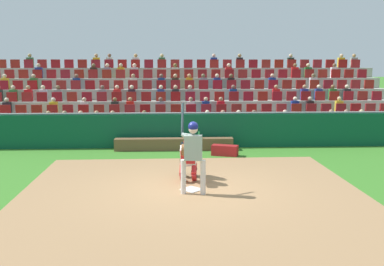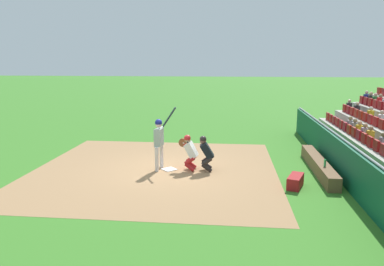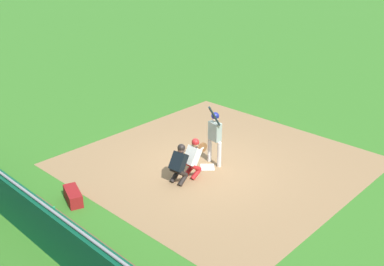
% 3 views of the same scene
% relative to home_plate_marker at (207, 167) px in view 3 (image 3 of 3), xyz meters
% --- Properties ---
extents(ground_plane, '(160.00, 160.00, 0.00)m').
position_rel_home_plate_marker_xyz_m(ground_plane, '(0.00, 0.00, -0.02)').
color(ground_plane, '#377524').
extents(infield_dirt_patch, '(8.66, 8.57, 0.01)m').
position_rel_home_plate_marker_xyz_m(infield_dirt_patch, '(0.00, 0.50, -0.01)').
color(infield_dirt_patch, '#9B744D').
rests_on(infield_dirt_patch, ground_plane).
extents(home_plate_marker, '(0.62, 0.62, 0.02)m').
position_rel_home_plate_marker_xyz_m(home_plate_marker, '(0.00, 0.00, 0.00)').
color(home_plate_marker, white).
rests_on(home_plate_marker, infield_dirt_patch).
extents(batter_at_plate, '(0.63, 0.73, 2.21)m').
position_rel_home_plate_marker_xyz_m(batter_at_plate, '(-0.01, 0.34, 1.11)').
color(batter_at_plate, silver).
rests_on(batter_at_plate, ground_plane).
extents(catcher_crouching, '(0.49, 0.71, 1.27)m').
position_rel_home_plate_marker_xyz_m(catcher_crouching, '(0.08, -0.71, 0.69)').
color(catcher_crouching, red).
rests_on(catcher_crouching, ground_plane).
extents(home_plate_umpire, '(0.49, 0.53, 1.26)m').
position_rel_home_plate_marker_xyz_m(home_plate_umpire, '(0.03, -1.29, 0.67)').
color(home_plate_umpire, black).
rests_on(home_plate_umpire, ground_plane).
extents(dugout_wall, '(15.61, 0.24, 1.33)m').
position_rel_home_plate_marker_xyz_m(dugout_wall, '(0.00, -5.73, 0.62)').
color(dugout_wall, '#0B4A30').
rests_on(dugout_wall, ground_plane).
extents(dugout_bench, '(4.33, 0.40, 0.44)m').
position_rel_home_plate_marker_xyz_m(dugout_bench, '(0.43, -5.18, 0.20)').
color(dugout_bench, brown).
rests_on(dugout_bench, ground_plane).
extents(water_bottle_on_bench, '(0.07, 0.07, 0.24)m').
position_rel_home_plate_marker_xyz_m(water_bottle_on_bench, '(-0.49, -5.16, 0.54)').
color(water_bottle_on_bench, green).
rests_on(water_bottle_on_bench, dugout_bench).
extents(equipment_duffel_bag, '(0.96, 0.64, 0.37)m').
position_rel_home_plate_marker_xyz_m(equipment_duffel_bag, '(-1.33, -4.13, 0.17)').
color(equipment_duffel_bag, maroon).
rests_on(equipment_duffel_bag, ground_plane).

